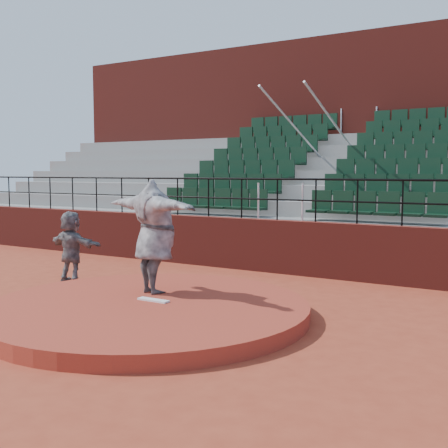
{
  "coord_description": "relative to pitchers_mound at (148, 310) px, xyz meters",
  "views": [
    {
      "loc": [
        6.0,
        -7.35,
        2.48
      ],
      "look_at": [
        0.0,
        2.5,
        1.4
      ],
      "focal_mm": 45.0,
      "sensor_mm": 36.0,
      "label": 1
    }
  ],
  "objects": [
    {
      "name": "ground",
      "position": [
        0.0,
        0.0,
        -0.12
      ],
      "size": [
        90.0,
        90.0,
        0.0
      ],
      "primitive_type": "plane",
      "color": "#9E3A23",
      "rests_on": "ground"
    },
    {
      "name": "pitchers_mound",
      "position": [
        0.0,
        0.0,
        0.0
      ],
      "size": [
        5.5,
        5.5,
        0.25
      ],
      "primitive_type": "cylinder",
      "color": "#A23624",
      "rests_on": "ground"
    },
    {
      "name": "pitching_rubber",
      "position": [
        0.0,
        0.15,
        0.14
      ],
      "size": [
        0.6,
        0.15,
        0.03
      ],
      "primitive_type": "cube",
      "color": "white",
      "rests_on": "pitchers_mound"
    },
    {
      "name": "boundary_wall",
      "position": [
        0.0,
        5.0,
        0.53
      ],
      "size": [
        24.0,
        0.3,
        1.3
      ],
      "primitive_type": "cube",
      "color": "maroon",
      "rests_on": "ground"
    },
    {
      "name": "wall_railing",
      "position": [
        0.0,
        5.0,
        1.9
      ],
      "size": [
        24.04,
        0.05,
        1.03
      ],
      "color": "black",
      "rests_on": "boundary_wall"
    },
    {
      "name": "seating_deck",
      "position": [
        0.0,
        8.65,
        1.32
      ],
      "size": [
        24.0,
        5.97,
        4.63
      ],
      "color": "gray",
      "rests_on": "ground"
    },
    {
      "name": "press_box_facade",
      "position": [
        0.0,
        12.6,
        3.43
      ],
      "size": [
        24.0,
        3.0,
        7.1
      ],
      "primitive_type": "cube",
      "color": "maroon",
      "rests_on": "ground"
    },
    {
      "name": "pitcher",
      "position": [
        -0.39,
        0.68,
        1.17
      ],
      "size": [
        2.66,
        1.43,
        2.09
      ],
      "primitive_type": "imported",
      "rotation": [
        0.0,
        0.0,
        2.84
      ],
      "color": "black",
      "rests_on": "pitchers_mound"
    },
    {
      "name": "fielder",
      "position": [
        -3.46,
        1.56,
        0.68
      ],
      "size": [
        1.5,
        0.52,
        1.6
      ],
      "primitive_type": "imported",
      "rotation": [
        0.0,
        0.0,
        3.11
      ],
      "color": "black",
      "rests_on": "ground"
    }
  ]
}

